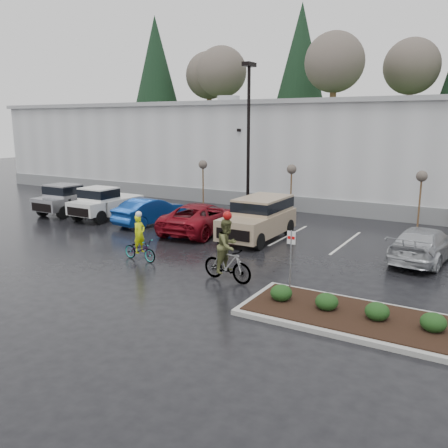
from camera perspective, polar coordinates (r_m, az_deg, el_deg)
The scene contains 22 objects.
ground at distance 18.18m, azimuth -3.54°, elevation -6.30°, with size 120.00×120.00×0.00m, color black.
warehouse at distance 37.59m, azimuth 15.61°, elevation 8.55°, with size 60.50×15.50×7.20m.
wooded_ridge at distance 60.12m, azimuth 21.35°, elevation 8.76°, with size 80.00×25.00×6.00m, color #1D3B18.
lamppost at distance 29.62m, azimuth 2.97°, elevation 12.05°, with size 0.50×1.00×9.22m.
sapling_west at distance 32.64m, azimuth -2.55°, elevation 6.87°, with size 0.60×0.60×3.20m.
sapling_mid at distance 29.63m, azimuth 8.13°, elevation 6.21°, with size 0.60×0.60×3.20m.
sapling_east at distance 27.69m, azimuth 22.68°, elevation 4.98°, with size 0.60×0.60×3.20m.
curb_island at distance 14.69m, azimuth 17.86°, elevation -11.20°, with size 8.00×3.00×0.15m, color gray.
mulch_bed at distance 14.65m, azimuth 17.88°, elevation -10.86°, with size 7.60×2.60×0.04m, color black.
shrub_a at distance 15.39m, azimuth 6.90°, elevation -8.23°, with size 0.70×0.70×0.52m, color #123413.
shrub_b at distance 14.91m, azimuth 12.25°, elevation -9.12°, with size 0.70×0.70×0.52m, color #123413.
shrub_c at distance 14.56m, azimuth 17.94°, elevation -9.98°, with size 0.70×0.70×0.52m, color #123413.
shrub_d at distance 14.36m, azimuth 23.88°, elevation -10.77°, with size 0.70×0.70×0.52m, color #123413.
fire_lane_sign at distance 16.22m, azimuth 8.04°, elevation -3.51°, with size 0.30×0.05×2.20m.
pickup_silver at distance 31.87m, azimuth -17.53°, elevation 3.01°, with size 2.10×5.20×1.96m, color #9A9BA1, non-canonical shape.
pickup_white at distance 29.82m, azimuth -13.55°, elevation 2.64°, with size 2.10×5.20×1.96m, color silver, non-canonical shape.
car_blue at distance 27.47m, azimuth -8.82°, elevation 1.56°, with size 1.60×4.59×1.51m, color navy.
car_red at distance 25.14m, azimuth -2.77°, elevation 0.78°, with size 2.60×5.64×1.57m, color maroon.
suv_tan at distance 23.59m, azimuth 4.06°, elevation 0.60°, with size 2.20×5.10×2.06m, color tan, non-canonical shape.
car_far_silver at distance 21.63m, azimuth 22.92°, elevation -2.26°, with size 2.01×4.96×1.44m, color #B3B7BB.
cyclist_hivis at distance 20.31m, azimuth -10.10°, elevation -2.52°, with size 1.80×0.76×2.13m.
cyclist_olive at distance 17.36m, azimuth 0.40°, elevation -3.92°, with size 2.07×1.02×2.63m.
Camera 1 is at (9.66, -14.28, 5.77)m, focal length 38.00 mm.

